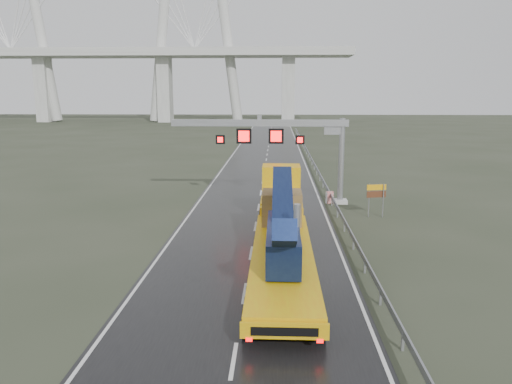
{
  "coord_description": "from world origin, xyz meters",
  "views": [
    {
      "loc": [
        1.45,
        -23.94,
        9.22
      ],
      "look_at": [
        0.19,
        6.41,
        3.2
      ],
      "focal_mm": 35.0,
      "sensor_mm": 36.0,
      "label": 1
    }
  ],
  "objects_px": {
    "striped_barrier": "(329,197)",
    "heavy_haul_truck": "(282,219)",
    "exit_sign_pair": "(376,194)",
    "sign_gantry": "(285,137)"
  },
  "relations": [
    {
      "from": "heavy_haul_truck",
      "to": "exit_sign_pair",
      "type": "distance_m",
      "value": 11.12
    },
    {
      "from": "heavy_haul_truck",
      "to": "striped_barrier",
      "type": "xyz_separation_m",
      "value": [
        4.2,
        13.24,
        -1.4
      ]
    },
    {
      "from": "heavy_haul_truck",
      "to": "sign_gantry",
      "type": "bearing_deg",
      "value": 88.74
    },
    {
      "from": "exit_sign_pair",
      "to": "heavy_haul_truck",
      "type": "bearing_deg",
      "value": -140.82
    },
    {
      "from": "exit_sign_pair",
      "to": "striped_barrier",
      "type": "distance_m",
      "value": 5.76
    },
    {
      "from": "striped_barrier",
      "to": "heavy_haul_truck",
      "type": "bearing_deg",
      "value": -130.52
    },
    {
      "from": "exit_sign_pair",
      "to": "sign_gantry",
      "type": "bearing_deg",
      "value": 134.48
    },
    {
      "from": "heavy_haul_truck",
      "to": "exit_sign_pair",
      "type": "xyz_separation_m",
      "value": [
        7.19,
        8.49,
        -0.11
      ]
    },
    {
      "from": "sign_gantry",
      "to": "heavy_haul_truck",
      "type": "relative_size",
      "value": 0.71
    },
    {
      "from": "sign_gantry",
      "to": "striped_barrier",
      "type": "height_order",
      "value": "sign_gantry"
    }
  ]
}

